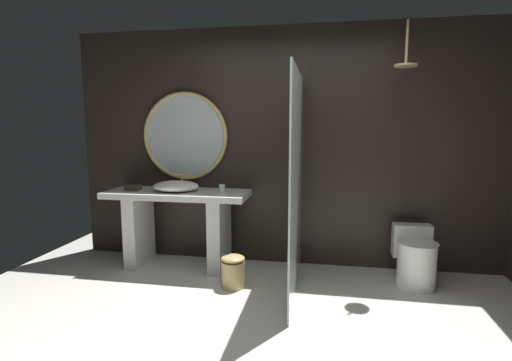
{
  "coord_description": "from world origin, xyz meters",
  "views": [
    {
      "loc": [
        0.42,
        -2.33,
        1.54
      ],
      "look_at": [
        -0.15,
        0.87,
        1.08
      ],
      "focal_mm": 26.78,
      "sensor_mm": 36.0,
      "label": 1
    }
  ],
  "objects": [
    {
      "name": "tumbler_cup",
      "position": [
        -0.63,
        1.53,
        0.89
      ],
      "size": [
        0.06,
        0.06,
        0.09
      ],
      "primitive_type": "cylinder",
      "color": "silver",
      "rests_on": "vanity_counter"
    },
    {
      "name": "vanity_counter",
      "position": [
        -1.14,
        1.54,
        0.53
      ],
      "size": [
        1.55,
        0.58,
        0.84
      ],
      "color": "silver",
      "rests_on": "ground_plane"
    },
    {
      "name": "tissue_box",
      "position": [
        -1.64,
        1.51,
        0.87
      ],
      "size": [
        0.15,
        0.13,
        0.06
      ],
      "primitive_type": "cube",
      "color": "#3D3323",
      "rests_on": "vanity_counter"
    },
    {
      "name": "vessel_sink",
      "position": [
        -1.15,
        1.53,
        0.9
      ],
      "size": [
        0.5,
        0.41,
        0.17
      ],
      "color": "white",
      "rests_on": "vanity_counter"
    },
    {
      "name": "toilet",
      "position": [
        1.32,
        1.45,
        0.27
      ],
      "size": [
        0.37,
        0.54,
        0.56
      ],
      "color": "white",
      "rests_on": "ground_plane"
    },
    {
      "name": "waste_bin",
      "position": [
        -0.41,
        1.09,
        0.16
      ],
      "size": [
        0.23,
        0.23,
        0.32
      ],
      "color": "tan",
      "rests_on": "ground_plane"
    },
    {
      "name": "shower_glass_panel",
      "position": [
        0.18,
        1.14,
        1.01
      ],
      "size": [
        0.02,
        1.42,
        2.02
      ],
      "primitive_type": "cube",
      "color": "silver",
      "rests_on": "ground_plane"
    },
    {
      "name": "round_wall_mirror",
      "position": [
        -1.14,
        1.81,
        1.43
      ],
      "size": [
        1.0,
        0.05,
        1.0
      ],
      "color": "tan"
    },
    {
      "name": "back_wall_panel",
      "position": [
        0.0,
        1.9,
        1.3
      ],
      "size": [
        4.8,
        0.1,
        2.6
      ],
      "primitive_type": "cube",
      "color": "black",
      "rests_on": "ground_plane"
    },
    {
      "name": "rain_shower_head",
      "position": [
        1.14,
        1.49,
        2.14
      ],
      "size": [
        0.21,
        0.21,
        0.42
      ],
      "color": "tan"
    },
    {
      "name": "ground_plane",
      "position": [
        0.0,
        0.0,
        0.0
      ],
      "size": [
        5.76,
        5.76,
        0.0
      ],
      "primitive_type": "plane",
      "color": "silver"
    }
  ]
}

